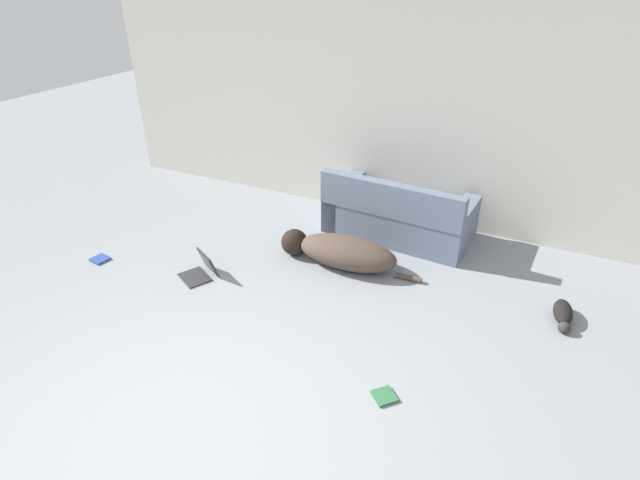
{
  "coord_description": "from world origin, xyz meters",
  "views": [
    {
      "loc": [
        1.89,
        -1.61,
        2.93
      ],
      "look_at": [
        0.17,
        1.95,
        0.7
      ],
      "focal_mm": 28.0,
      "sensor_mm": 36.0,
      "label": 1
    }
  ],
  "objects_px": {
    "cat": "(563,314)",
    "laptop_open": "(202,268)",
    "couch": "(398,216)",
    "book_blue": "(100,259)",
    "book_green": "(384,396)",
    "dog": "(340,251)"
  },
  "relations": [
    {
      "from": "couch",
      "to": "laptop_open",
      "type": "distance_m",
      "value": 2.34
    },
    {
      "from": "laptop_open",
      "to": "book_green",
      "type": "xyz_separation_m",
      "value": [
        2.3,
        -0.77,
        -0.07
      ]
    },
    {
      "from": "cat",
      "to": "laptop_open",
      "type": "distance_m",
      "value": 3.57
    },
    {
      "from": "book_blue",
      "to": "book_green",
      "type": "height_order",
      "value": "same"
    },
    {
      "from": "cat",
      "to": "book_green",
      "type": "distance_m",
      "value": 1.99
    },
    {
      "from": "book_blue",
      "to": "cat",
      "type": "bearing_deg",
      "value": 13.04
    },
    {
      "from": "couch",
      "to": "laptop_open",
      "type": "height_order",
      "value": "couch"
    },
    {
      "from": "cat",
      "to": "book_blue",
      "type": "distance_m",
      "value": 4.82
    },
    {
      "from": "dog",
      "to": "cat",
      "type": "bearing_deg",
      "value": 178.24
    },
    {
      "from": "couch",
      "to": "dog",
      "type": "xyz_separation_m",
      "value": [
        -0.35,
        -0.89,
        -0.1
      ]
    },
    {
      "from": "book_green",
      "to": "book_blue",
      "type": "bearing_deg",
      "value": 171.6
    },
    {
      "from": "book_blue",
      "to": "book_green",
      "type": "xyz_separation_m",
      "value": [
        3.52,
        -0.52,
        -0.0
      ]
    },
    {
      "from": "dog",
      "to": "book_green",
      "type": "distance_m",
      "value": 1.94
    },
    {
      "from": "cat",
      "to": "book_green",
      "type": "bearing_deg",
      "value": -43.17
    },
    {
      "from": "dog",
      "to": "book_blue",
      "type": "height_order",
      "value": "dog"
    },
    {
      "from": "book_green",
      "to": "cat",
      "type": "bearing_deg",
      "value": 53.91
    },
    {
      "from": "dog",
      "to": "book_blue",
      "type": "xyz_separation_m",
      "value": [
        -2.45,
        -1.09,
        -0.15
      ]
    },
    {
      "from": "couch",
      "to": "book_green",
      "type": "distance_m",
      "value": 2.61
    },
    {
      "from": "laptop_open",
      "to": "book_green",
      "type": "relative_size",
      "value": 1.95
    },
    {
      "from": "couch",
      "to": "laptop_open",
      "type": "xyz_separation_m",
      "value": [
        -1.58,
        -1.73,
        -0.18
      ]
    },
    {
      "from": "book_blue",
      "to": "couch",
      "type": "bearing_deg",
      "value": 35.28
    },
    {
      "from": "couch",
      "to": "dog",
      "type": "bearing_deg",
      "value": 72.63
    }
  ]
}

